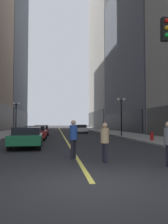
# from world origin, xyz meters

# --- Properties ---
(ground_plane) EXTENTS (200.00, 200.00, 0.00)m
(ground_plane) POSITION_xyz_m (0.00, 35.00, 0.00)
(ground_plane) COLOR #262628
(sidewalk_left) EXTENTS (4.50, 78.00, 0.15)m
(sidewalk_left) POSITION_xyz_m (-8.25, 35.00, 0.07)
(sidewalk_left) COLOR gray
(sidewalk_left) RESTS_ON ground
(sidewalk_right) EXTENTS (4.50, 78.00, 0.15)m
(sidewalk_right) POSITION_xyz_m (8.25, 35.00, 0.07)
(sidewalk_right) COLOR gray
(sidewalk_right) RESTS_ON ground
(lane_centre_stripe) EXTENTS (0.16, 70.00, 0.01)m
(lane_centre_stripe) POSITION_xyz_m (0.00, 35.00, 0.00)
(lane_centre_stripe) COLOR #E5D64C
(lane_centre_stripe) RESTS_ON ground
(building_right_mid) EXTENTS (13.85, 24.00, 28.44)m
(building_right_mid) POSITION_xyz_m (17.32, 34.50, 14.17)
(building_right_mid) COLOR slate
(building_right_mid) RESTS_ON ground
(building_right_far) EXTENTS (11.54, 26.00, 60.47)m
(building_right_far) POSITION_xyz_m (16.18, 60.00, 30.14)
(building_right_far) COLOR #A8A399
(building_right_far) RESTS_ON ground
(car_green) EXTENTS (2.03, 4.29, 1.32)m
(car_green) POSITION_xyz_m (-2.79, 9.06, 0.72)
(car_green) COLOR #196038
(car_green) RESTS_ON ground
(car_red) EXTENTS (1.97, 4.36, 1.32)m
(car_red) POSITION_xyz_m (-2.82, 15.86, 0.72)
(car_red) COLOR #B21919
(car_red) RESTS_ON ground
(car_maroon) EXTENTS (1.94, 4.15, 1.32)m
(car_maroon) POSITION_xyz_m (-2.76, 23.39, 0.72)
(car_maroon) COLOR maroon
(car_maroon) RESTS_ON ground
(car_white) EXTENTS (1.93, 4.75, 1.32)m
(car_white) POSITION_xyz_m (2.89, 30.10, 0.72)
(car_white) COLOR silver
(car_white) RESTS_ON ground
(pedestrian_in_blue_hoodie) EXTENTS (0.48, 0.48, 1.72)m
(pedestrian_in_blue_hoodie) POSITION_xyz_m (-0.17, 4.36, 1.00)
(pedestrian_in_blue_hoodie) COLOR black
(pedestrian_in_blue_hoodie) RESTS_ON ground
(pedestrian_in_tan_trench) EXTENTS (0.41, 0.41, 1.60)m
(pedestrian_in_tan_trench) POSITION_xyz_m (1.01, 3.14, 0.93)
(pedestrian_in_tan_trench) COLOR black
(pedestrian_in_tan_trench) RESTS_ON ground
(street_lamp_left_far) EXTENTS (1.06, 0.36, 4.43)m
(street_lamp_left_far) POSITION_xyz_m (-6.40, 26.37, 3.26)
(street_lamp_left_far) COLOR black
(street_lamp_left_far) RESTS_ON ground
(street_lamp_right_mid) EXTENTS (1.06, 0.36, 4.43)m
(street_lamp_right_mid) POSITION_xyz_m (6.40, 19.16, 3.26)
(street_lamp_right_mid) COLOR black
(street_lamp_right_mid) RESTS_ON ground
(fire_hydrant_right) EXTENTS (0.28, 0.28, 0.80)m
(fire_hydrant_right) POSITION_xyz_m (6.90, 12.08, 0.40)
(fire_hydrant_right) COLOR red
(fire_hydrant_right) RESTS_ON ground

